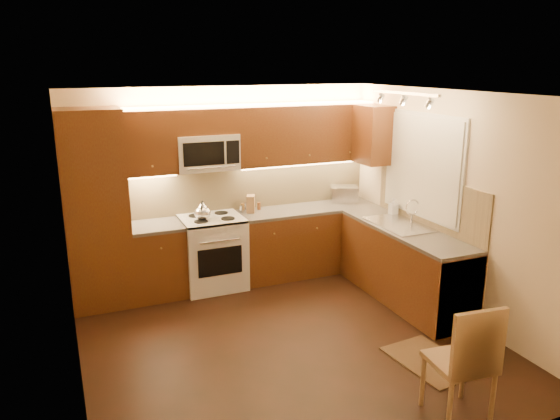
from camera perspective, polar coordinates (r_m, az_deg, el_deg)
name	(u,v)px	position (r m, az deg, el deg)	size (l,w,h in m)	color
floor	(287,341)	(5.76, 0.78, -13.60)	(4.00, 4.00, 0.01)	black
ceiling	(288,94)	(5.05, 0.88, 12.08)	(4.00, 4.00, 0.01)	beige
wall_back	(226,184)	(7.09, -5.70, 2.71)	(4.00, 0.01, 2.50)	beige
wall_front	(413,308)	(3.65, 13.76, -9.98)	(4.00, 0.01, 2.50)	beige
wall_left	(68,252)	(4.86, -21.35, -4.16)	(0.01, 4.00, 2.50)	beige
wall_right	(452,205)	(6.32, 17.67, 0.51)	(0.01, 4.00, 2.50)	beige
pantry	(96,210)	(6.54, -18.80, -0.02)	(0.70, 0.60, 2.30)	#4C2010
base_cab_back_left	(158,261)	(6.82, -12.74, -5.30)	(0.62, 0.60, 0.86)	#4C2010
counter_back_left	(155,226)	(6.68, -12.97, -1.68)	(0.62, 0.60, 0.04)	#383533
base_cab_back_right	(307,241)	(7.41, 2.88, -3.26)	(1.92, 0.60, 0.86)	#4C2010
counter_back_right	(308,209)	(7.28, 2.93, 0.10)	(1.92, 0.60, 0.04)	#383533
base_cab_right	(404,266)	(6.68, 12.91, -5.74)	(0.60, 2.00, 0.86)	#4C2010
counter_right	(406,230)	(6.54, 13.15, -2.06)	(0.60, 2.00, 0.04)	#383533
dishwasher	(442,287)	(6.17, 16.71, -7.80)	(0.58, 0.60, 0.84)	silver
backsplash_back	(252,186)	(7.20, -3.00, 2.55)	(3.30, 0.02, 0.60)	tan
backsplash_right	(429,201)	(6.62, 15.35, 0.90)	(0.02, 2.00, 0.60)	tan
upper_cab_back_left	(148,142)	(6.59, -13.68, 6.93)	(0.62, 0.35, 0.75)	#4C2010
upper_cab_back_right	(305,134)	(7.20, 2.60, 8.01)	(1.92, 0.35, 0.75)	#4C2010
upper_cab_bridge	(205,121)	(6.71, -7.91, 9.25)	(0.76, 0.35, 0.31)	#4C2010
upper_cab_right_corner	(373,135)	(7.21, 9.77, 7.82)	(0.35, 0.50, 0.75)	#4C2010
stove	(213,252)	(6.93, -7.09, -4.44)	(0.76, 0.65, 0.92)	silver
microwave	(206,152)	(6.74, -7.76, 6.07)	(0.76, 0.38, 0.44)	silver
window_frame	(423,166)	(6.65, 14.76, 4.53)	(0.03, 1.44, 1.24)	silver
window_blinds	(421,166)	(6.64, 14.63, 4.52)	(0.02, 1.36, 1.16)	silver
sink	(399,219)	(6.63, 12.44, -0.92)	(0.52, 0.86, 0.15)	silver
faucet	(412,211)	(6.71, 13.74, -0.14)	(0.20, 0.04, 0.30)	silver
track_light_bar	(404,93)	(6.18, 12.89, 11.91)	(0.04, 1.20, 0.03)	silver
kettle	(203,210)	(6.67, -8.15, -0.03)	(0.21, 0.21, 0.24)	silver
toaster_oven	(344,194)	(7.60, 6.75, 1.68)	(0.37, 0.27, 0.22)	silver
knife_block	(251,204)	(7.03, -3.10, 0.66)	(0.10, 0.16, 0.22)	olive
spice_jar_a	(241,209)	(7.03, -4.09, 0.10)	(0.04, 0.04, 0.09)	silver
spice_jar_b	(259,206)	(7.17, -2.22, 0.43)	(0.05, 0.05, 0.10)	brown
spice_jar_c	(246,206)	(7.15, -3.59, 0.37)	(0.04, 0.04, 0.10)	silver
spice_jar_d	(243,207)	(7.17, -3.95, 0.37)	(0.04, 0.04, 0.09)	#A26F30
soap_bottle	(393,207)	(7.05, 11.83, 0.35)	(0.10, 0.10, 0.21)	silver
rug	(430,361)	(5.60, 15.45, -15.04)	(0.56, 0.84, 0.01)	black
dining_chair	(460,359)	(4.68, 18.36, -14.64)	(0.45, 0.45, 1.02)	olive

